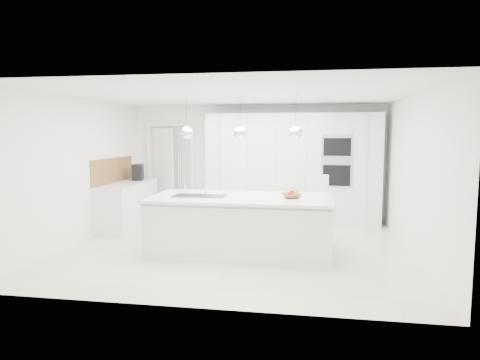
% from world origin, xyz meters
% --- Properties ---
extents(floor, '(5.50, 5.50, 0.00)m').
position_xyz_m(floor, '(0.00, 0.00, 0.00)').
color(floor, beige).
rests_on(floor, ground).
extents(wall_back, '(5.50, 0.00, 5.50)m').
position_xyz_m(wall_back, '(0.00, 2.50, 1.25)').
color(wall_back, white).
rests_on(wall_back, ground).
extents(wall_left, '(0.00, 5.00, 5.00)m').
position_xyz_m(wall_left, '(-2.75, 0.00, 1.25)').
color(wall_left, white).
rests_on(wall_left, ground).
extents(ceiling, '(5.50, 5.50, 0.00)m').
position_xyz_m(ceiling, '(0.00, 0.00, 2.50)').
color(ceiling, white).
rests_on(ceiling, wall_back).
extents(tall_cabinets, '(3.60, 0.60, 2.30)m').
position_xyz_m(tall_cabinets, '(0.80, 2.20, 1.15)').
color(tall_cabinets, white).
rests_on(tall_cabinets, floor).
extents(oven_stack, '(0.62, 0.04, 1.05)m').
position_xyz_m(oven_stack, '(1.70, 1.89, 1.35)').
color(oven_stack, '#A5A5A8').
rests_on(oven_stack, tall_cabinets).
extents(doorway_frame, '(1.11, 0.08, 2.13)m').
position_xyz_m(doorway_frame, '(-1.95, 2.47, 1.02)').
color(doorway_frame, white).
rests_on(doorway_frame, floor).
extents(hallway_door, '(0.76, 0.38, 2.00)m').
position_xyz_m(hallway_door, '(-2.20, 2.42, 1.00)').
color(hallway_door, white).
rests_on(hallway_door, floor).
extents(radiator, '(0.32, 0.04, 1.40)m').
position_xyz_m(radiator, '(-1.63, 2.46, 0.85)').
color(radiator, white).
rests_on(radiator, floor).
extents(left_base_cabinets, '(0.60, 1.80, 0.86)m').
position_xyz_m(left_base_cabinets, '(-2.45, 1.20, 0.43)').
color(left_base_cabinets, white).
rests_on(left_base_cabinets, floor).
extents(left_worktop, '(0.62, 1.82, 0.04)m').
position_xyz_m(left_worktop, '(-2.45, 1.20, 0.88)').
color(left_worktop, white).
rests_on(left_worktop, left_base_cabinets).
extents(oak_backsplash, '(0.02, 1.80, 0.50)m').
position_xyz_m(oak_backsplash, '(-2.74, 1.20, 1.15)').
color(oak_backsplash, olive).
rests_on(oak_backsplash, wall_left).
extents(island_base, '(2.80, 1.20, 0.86)m').
position_xyz_m(island_base, '(0.10, -0.30, 0.43)').
color(island_base, white).
rests_on(island_base, floor).
extents(island_worktop, '(2.84, 1.40, 0.04)m').
position_xyz_m(island_worktop, '(0.10, -0.25, 0.88)').
color(island_worktop, white).
rests_on(island_worktop, island_base).
extents(island_sink, '(0.84, 0.44, 0.18)m').
position_xyz_m(island_sink, '(-0.55, -0.30, 0.82)').
color(island_sink, '#3F3F42').
rests_on(island_sink, island_worktop).
extents(island_tap, '(0.02, 0.02, 0.30)m').
position_xyz_m(island_tap, '(-0.50, -0.10, 1.05)').
color(island_tap, white).
rests_on(island_tap, island_worktop).
extents(pendant_left, '(0.20, 0.20, 0.20)m').
position_xyz_m(pendant_left, '(-0.75, -0.30, 1.90)').
color(pendant_left, white).
rests_on(pendant_left, ceiling).
extents(pendant_mid, '(0.20, 0.20, 0.20)m').
position_xyz_m(pendant_mid, '(0.10, -0.30, 1.90)').
color(pendant_mid, white).
rests_on(pendant_mid, ceiling).
extents(pendant_right, '(0.20, 0.20, 0.20)m').
position_xyz_m(pendant_right, '(0.95, -0.30, 1.90)').
color(pendant_right, white).
rests_on(pendant_right, ceiling).
extents(fruit_bowl, '(0.40, 0.40, 0.08)m').
position_xyz_m(fruit_bowl, '(0.90, -0.29, 0.94)').
color(fruit_bowl, olive).
rests_on(fruit_bowl, island_worktop).
extents(espresso_machine, '(0.27, 0.36, 0.34)m').
position_xyz_m(espresso_machine, '(-2.43, 1.72, 1.07)').
color(espresso_machine, black).
rests_on(espresso_machine, left_worktop).
extents(bar_stool_left, '(0.40, 0.51, 1.01)m').
position_xyz_m(bar_stool_left, '(0.75, 0.65, 0.51)').
color(bar_stool_left, white).
rests_on(bar_stool_left, floor).
extents(bar_stool_right, '(0.48, 0.60, 1.15)m').
position_xyz_m(bar_stool_right, '(1.32, 0.66, 0.58)').
color(bar_stool_right, white).
rests_on(bar_stool_right, floor).
extents(apple_a, '(0.07, 0.07, 0.07)m').
position_xyz_m(apple_a, '(0.88, -0.34, 0.97)').
color(apple_a, '#AA130B').
rests_on(apple_a, fruit_bowl).
extents(apple_b, '(0.09, 0.09, 0.09)m').
position_xyz_m(apple_b, '(0.90, -0.24, 0.97)').
color(apple_b, '#AA130B').
rests_on(apple_b, fruit_bowl).
extents(apple_c, '(0.07, 0.07, 0.07)m').
position_xyz_m(apple_c, '(0.90, -0.26, 0.97)').
color(apple_c, '#AA130B').
rests_on(apple_c, fruit_bowl).
extents(banana_bunch, '(0.22, 0.16, 0.20)m').
position_xyz_m(banana_bunch, '(0.91, -0.30, 1.01)').
color(banana_bunch, gold).
rests_on(banana_bunch, fruit_bowl).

